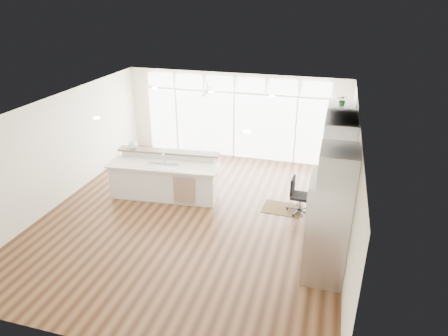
# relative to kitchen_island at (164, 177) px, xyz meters

# --- Properties ---
(floor) EXTENTS (7.00, 8.00, 0.02)m
(floor) POSITION_rel_kitchen_island_xyz_m (1.04, -0.73, -0.58)
(floor) COLOR #3D2212
(floor) RESTS_ON ground
(ceiling) EXTENTS (7.00, 8.00, 0.02)m
(ceiling) POSITION_rel_kitchen_island_xyz_m (1.04, -0.73, 2.13)
(ceiling) COLOR white
(ceiling) RESTS_ON wall_back
(wall_back) EXTENTS (7.00, 0.04, 2.70)m
(wall_back) POSITION_rel_kitchen_island_xyz_m (1.04, 3.27, 0.78)
(wall_back) COLOR white
(wall_back) RESTS_ON floor
(wall_front) EXTENTS (7.00, 0.04, 2.70)m
(wall_front) POSITION_rel_kitchen_island_xyz_m (1.04, -4.73, 0.78)
(wall_front) COLOR white
(wall_front) RESTS_ON floor
(wall_left) EXTENTS (0.04, 8.00, 2.70)m
(wall_left) POSITION_rel_kitchen_island_xyz_m (-2.46, -0.73, 0.78)
(wall_left) COLOR white
(wall_left) RESTS_ON floor
(wall_right) EXTENTS (0.04, 8.00, 2.70)m
(wall_right) POSITION_rel_kitchen_island_xyz_m (4.54, -0.73, 0.78)
(wall_right) COLOR white
(wall_right) RESTS_ON floor
(glass_wall) EXTENTS (5.80, 0.06, 2.08)m
(glass_wall) POSITION_rel_kitchen_island_xyz_m (1.04, 3.21, 0.48)
(glass_wall) COLOR white
(glass_wall) RESTS_ON wall_back
(transom_row) EXTENTS (5.90, 0.06, 0.40)m
(transom_row) POSITION_rel_kitchen_island_xyz_m (1.04, 3.21, 1.81)
(transom_row) COLOR white
(transom_row) RESTS_ON wall_back
(desk_window) EXTENTS (0.04, 0.85, 0.85)m
(desk_window) POSITION_rel_kitchen_island_xyz_m (4.50, -0.43, 0.98)
(desk_window) COLOR white
(desk_window) RESTS_ON wall_right
(ceiling_fan) EXTENTS (1.16, 1.16, 0.32)m
(ceiling_fan) POSITION_rel_kitchen_island_xyz_m (0.54, 2.07, 1.91)
(ceiling_fan) COLOR white
(ceiling_fan) RESTS_ON ceiling
(recessed_lights) EXTENTS (3.40, 3.00, 0.02)m
(recessed_lights) POSITION_rel_kitchen_island_xyz_m (1.04, -0.53, 2.11)
(recessed_lights) COLOR white
(recessed_lights) RESTS_ON ceiling
(oven_cabinet) EXTENTS (0.64, 1.20, 2.50)m
(oven_cabinet) POSITION_rel_kitchen_island_xyz_m (4.21, 1.07, 0.68)
(oven_cabinet) COLOR silver
(oven_cabinet) RESTS_ON floor
(desk_nook) EXTENTS (0.72, 1.30, 0.76)m
(desk_nook) POSITION_rel_kitchen_island_xyz_m (4.17, -0.43, -0.19)
(desk_nook) COLOR silver
(desk_nook) RESTS_ON floor
(upper_cabinets) EXTENTS (0.64, 1.30, 0.64)m
(upper_cabinets) POSITION_rel_kitchen_island_xyz_m (4.21, -0.43, 1.78)
(upper_cabinets) COLOR silver
(upper_cabinets) RESTS_ON wall_right
(refrigerator) EXTENTS (0.76, 0.90, 2.00)m
(refrigerator) POSITION_rel_kitchen_island_xyz_m (4.15, -2.08, 0.43)
(refrigerator) COLOR silver
(refrigerator) RESTS_ON floor
(fridge_cabinet) EXTENTS (0.64, 0.90, 0.60)m
(fridge_cabinet) POSITION_rel_kitchen_island_xyz_m (4.21, -2.08, 1.73)
(fridge_cabinet) COLOR silver
(fridge_cabinet) RESTS_ON wall_right
(framed_photos) EXTENTS (0.06, 0.22, 0.80)m
(framed_photos) POSITION_rel_kitchen_island_xyz_m (4.50, 0.19, 0.83)
(framed_photos) COLOR black
(framed_photos) RESTS_ON wall_right
(kitchen_island) EXTENTS (2.93, 1.32, 1.13)m
(kitchen_island) POSITION_rel_kitchen_island_xyz_m (0.00, 0.00, 0.00)
(kitchen_island) COLOR silver
(kitchen_island) RESTS_ON floor
(rug) EXTENTS (0.98, 0.73, 0.01)m
(rug) POSITION_rel_kitchen_island_xyz_m (3.07, 0.21, -0.56)
(rug) COLOR #31210F
(rug) RESTS_ON floor
(office_chair) EXTENTS (0.50, 0.46, 0.90)m
(office_chair) POSITION_rel_kitchen_island_xyz_m (3.50, 0.17, -0.12)
(office_chair) COLOR black
(office_chair) RESTS_ON floor
(fishbowl) EXTENTS (0.25, 0.25, 0.23)m
(fishbowl) POSITION_rel_kitchen_island_xyz_m (-0.98, 0.31, 0.68)
(fishbowl) COLOR silver
(fishbowl) RESTS_ON kitchen_island
(monitor) EXTENTS (0.11, 0.44, 0.36)m
(monitor) POSITION_rel_kitchen_island_xyz_m (4.09, -0.43, 0.37)
(monitor) COLOR black
(monitor) RESTS_ON desk_nook
(keyboard) EXTENTS (0.18, 0.37, 0.02)m
(keyboard) POSITION_rel_kitchen_island_xyz_m (3.92, -0.43, 0.20)
(keyboard) COLOR silver
(keyboard) RESTS_ON desk_nook
(potted_plant) EXTENTS (0.28, 0.30, 0.21)m
(potted_plant) POSITION_rel_kitchen_island_xyz_m (4.21, 1.07, 2.04)
(potted_plant) COLOR #285E28
(potted_plant) RESTS_ON oven_cabinet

